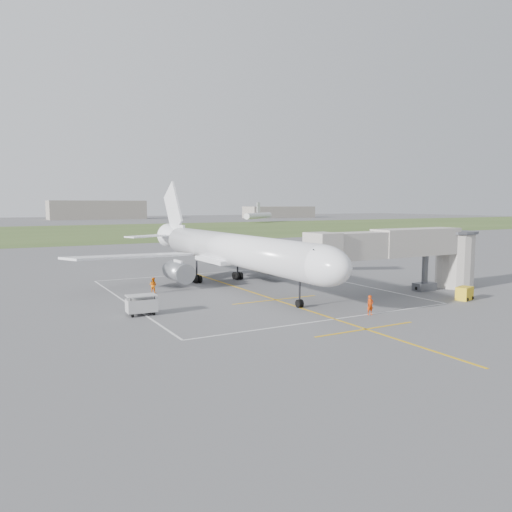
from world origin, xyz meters
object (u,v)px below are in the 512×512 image
jet_bridge (411,251)px  ramp_worker_nose (370,305)px  airliner (230,250)px  baggage_cart (141,305)px  gpu_unit (465,293)px  ramp_worker_wing (153,285)px

jet_bridge → ramp_worker_nose: 14.14m
jet_bridge → airliner: bearing=137.8°
baggage_cart → ramp_worker_nose: baggage_cart is taller
airliner → baggage_cart: bearing=-142.3°
jet_bridge → baggage_cart: size_ratio=8.62×
gpu_unit → ramp_worker_wing: (-27.21, 19.58, 0.21)m
airliner → ramp_worker_wing: airliner is taller
gpu_unit → baggage_cart: 32.82m
gpu_unit → ramp_worker_nose: size_ratio=1.17×
gpu_unit → baggage_cart: (-31.48, 9.30, 0.26)m
ramp_worker_nose → ramp_worker_wing: 24.45m
jet_bridge → ramp_worker_wing: jet_bridge is taller
gpu_unit → baggage_cart: size_ratio=0.77×
jet_bridge → gpu_unit: (1.50, -6.09, -4.06)m
baggage_cart → jet_bridge: bearing=-2.9°
ramp_worker_nose → ramp_worker_wing: bearing=128.8°
ramp_worker_nose → ramp_worker_wing: size_ratio=1.00×
gpu_unit → ramp_worker_nose: bearing=166.6°
jet_bridge → ramp_worker_nose: bearing=-150.7°
gpu_unit → jet_bridge: bearing=88.0°
airliner → gpu_unit: (17.22, -20.34, -3.71)m
airliner → ramp_worker_nose: (3.86, -20.91, -3.50)m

